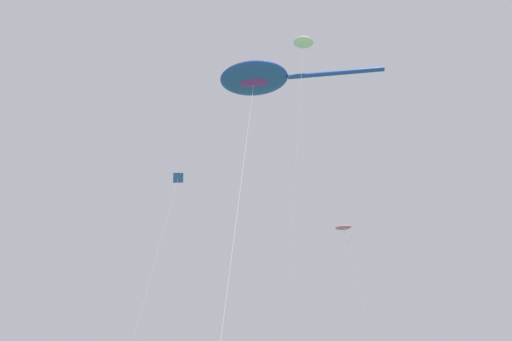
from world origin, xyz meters
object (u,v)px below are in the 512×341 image
object	(u,v)px
small_kite_streamer_purple	(174,193)
small_kite_stunt_black	(344,231)
small_kite_tiny_distant	(303,45)
big_show_kite	(258,79)

from	to	relation	value
small_kite_streamer_purple	small_kite_stunt_black	world-z (taller)	small_kite_streamer_purple
small_kite_tiny_distant	small_kite_stunt_black	bearing A→B (deg)	69.21
big_show_kite	small_kite_streamer_purple	xyz separation A→B (m)	(8.39, 12.23, 0.98)
small_kite_stunt_black	small_kite_tiny_distant	distance (m)	10.39
small_kite_tiny_distant	small_kite_streamer_purple	bearing A→B (deg)	122.55
small_kite_streamer_purple	small_kite_tiny_distant	size ratio (longest dim) A/B	1.08
big_show_kite	small_kite_stunt_black	world-z (taller)	big_show_kite
small_kite_stunt_black	small_kite_tiny_distant	size ratio (longest dim) A/B	0.61
big_show_kite	small_kite_streamer_purple	distance (m)	14.87
small_kite_streamer_purple	small_kite_stunt_black	bearing A→B (deg)	-130.49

